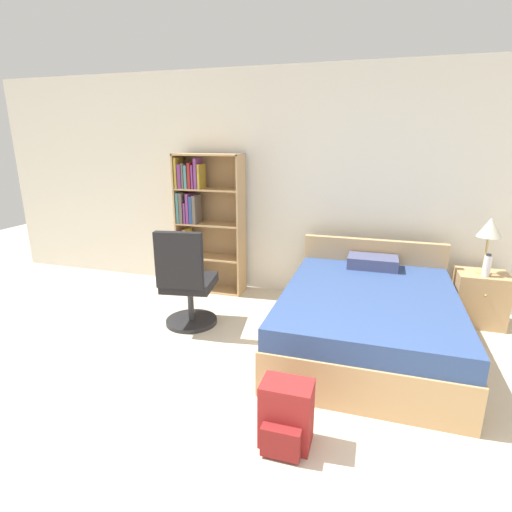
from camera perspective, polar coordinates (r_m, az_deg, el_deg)
wall_back at (r=4.66m, az=11.07°, el=9.62°), size 9.00×0.06×2.60m
bookshelf at (r=4.89m, az=-7.72°, el=4.84°), size 0.81×0.30×1.66m
bed at (r=3.78m, az=15.67°, el=-8.37°), size 1.49×1.96×0.79m
office_chair at (r=3.97m, az=-9.88°, el=-3.96°), size 0.55×0.63×1.02m
nightstand at (r=4.66m, az=29.28°, el=-5.29°), size 0.47×0.41×0.54m
table_lamp at (r=4.47m, az=30.42°, el=3.25°), size 0.22×0.22×0.56m
water_bottle at (r=4.46m, az=30.12°, el=-1.20°), size 0.07×0.07×0.23m
backpack_red at (r=2.62m, az=4.29°, el=-21.88°), size 0.31×0.28×0.42m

